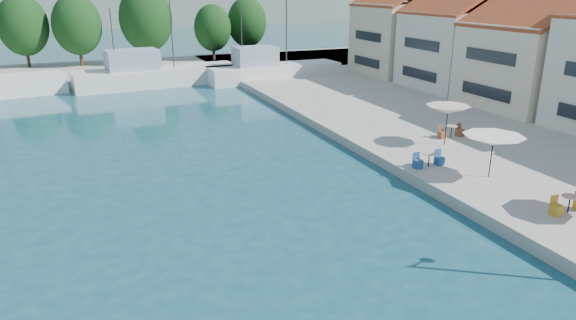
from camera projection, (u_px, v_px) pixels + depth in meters
name	position (u px, v px, depth m)	size (l,w,h in m)	color
quay_right	(536.00, 120.00, 38.43)	(32.00, 92.00, 0.60)	#A8A098
quay_far	(91.00, 72.00, 60.19)	(90.00, 16.00, 0.60)	#A8A098
building_04	(533.00, 51.00, 40.27)	(9.00, 8.80, 9.20)	beige
building_05	(457.00, 38.00, 48.09)	(8.40, 8.80, 9.70)	silver
building_06	(403.00, 28.00, 55.91)	(9.00, 8.80, 10.20)	beige
trawler_03	(154.00, 75.00, 53.18)	(17.13, 5.83, 10.20)	silver
trawler_04	(271.00, 71.00, 55.68)	(14.75, 4.42, 10.20)	silver
tree_04	(23.00, 25.00, 60.37)	(5.70, 5.70, 8.43)	#3F2B19
tree_05	(77.00, 25.00, 61.17)	(5.70, 5.70, 8.44)	#3F2B19
tree_06	(146.00, 18.00, 62.90)	(6.44, 6.44, 9.53)	#3F2B19
tree_07	(213.00, 28.00, 66.90)	(4.80, 4.80, 7.10)	#3F2B19
tree_08	(247.00, 22.00, 70.33)	(5.34, 5.34, 7.91)	#3F2B19
umbrella_white	(493.00, 140.00, 25.48)	(3.05, 3.05, 2.19)	black
umbrella_cream	(448.00, 110.00, 30.80)	(2.66, 2.66, 2.43)	black
cafe_table_01	(569.00, 206.00, 21.88)	(1.82, 0.70, 0.76)	black
cafe_table_02	(429.00, 161.00, 27.51)	(1.82, 0.70, 0.76)	black
cafe_table_03	(451.00, 133.00, 32.88)	(1.82, 0.70, 0.76)	black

